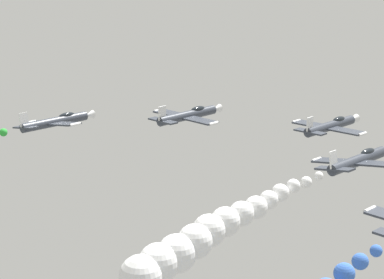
# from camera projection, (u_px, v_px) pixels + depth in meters

# --- Properties ---
(airplane_lead) EXTENTS (9.56, 10.35, 2.32)m
(airplane_lead) POSITION_uv_depth(u_px,v_px,m) (331.00, 126.00, 85.63)
(airplane_lead) COLOR #333842
(airplane_left_inner) EXTENTS (9.56, 10.35, 2.32)m
(airplane_left_inner) POSITION_uv_depth(u_px,v_px,m) (188.00, 115.00, 86.57)
(airplane_left_inner) COLOR #333842
(airplane_right_inner) EXTENTS (9.51, 10.35, 2.74)m
(airplane_right_inner) POSITION_uv_depth(u_px,v_px,m) (359.00, 160.00, 70.47)
(airplane_right_inner) COLOR #333842
(smoke_trail_right_inner) EXTENTS (3.36, 22.87, 5.09)m
(smoke_trail_right_inner) POSITION_uv_depth(u_px,v_px,m) (192.00, 244.00, 55.60)
(smoke_trail_right_inner) COLOR white
(airplane_left_outer) EXTENTS (9.52, 10.35, 2.70)m
(airplane_left_outer) POSITION_uv_depth(u_px,v_px,m) (56.00, 121.00, 86.44)
(airplane_left_outer) COLOR #333842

